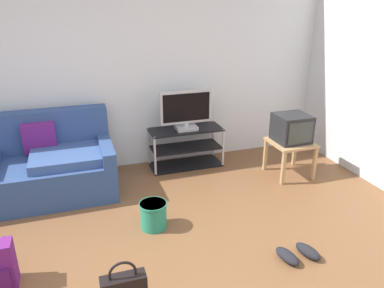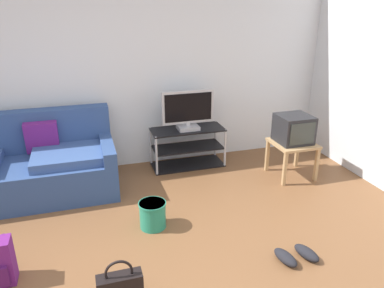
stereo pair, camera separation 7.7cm
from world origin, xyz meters
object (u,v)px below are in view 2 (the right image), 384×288
(side_table, at_px, (292,148))
(flat_tv, at_px, (188,111))
(couch, at_px, (20,168))
(handbag, at_px, (120,287))
(crt_tv, at_px, (294,129))
(cleaning_bucket, at_px, (153,214))
(tv_stand, at_px, (188,147))
(sneakers_pair, at_px, (296,255))

(side_table, bearing_deg, flat_tv, 150.59)
(couch, relative_size, handbag, 5.80)
(handbag, bearing_deg, crt_tv, 33.22)
(cleaning_bucket, bearing_deg, flat_tv, 59.98)
(handbag, bearing_deg, couch, 114.00)
(side_table, xyz_separation_m, handbag, (-2.31, -1.50, -0.25))
(tv_stand, relative_size, cleaning_bucket, 3.52)
(side_table, xyz_separation_m, cleaning_bucket, (-1.89, -0.62, -0.23))
(handbag, bearing_deg, tv_stand, 62.01)
(handbag, height_order, cleaning_bucket, handbag)
(tv_stand, distance_m, handbag, 2.46)
(sneakers_pair, bearing_deg, tv_stand, 98.92)
(tv_stand, xyz_separation_m, cleaning_bucket, (-0.74, -1.30, -0.12))
(couch, bearing_deg, flat_tv, 5.52)
(couch, distance_m, flat_tv, 2.08)
(couch, distance_m, side_table, 3.22)
(flat_tv, xyz_separation_m, handbag, (-1.15, -2.15, -0.64))
(handbag, bearing_deg, flat_tv, 61.76)
(tv_stand, relative_size, crt_tv, 2.40)
(side_table, distance_m, cleaning_bucket, 2.01)
(couch, height_order, side_table, couch)
(side_table, bearing_deg, couch, 171.83)
(tv_stand, distance_m, side_table, 1.34)
(couch, xyz_separation_m, sneakers_pair, (2.36, -1.93, -0.28))
(cleaning_bucket, height_order, sneakers_pair, cleaning_bucket)
(side_table, height_order, handbag, side_table)
(couch, distance_m, sneakers_pair, 3.06)
(side_table, bearing_deg, cleaning_bucket, -161.82)
(tv_stand, distance_m, crt_tv, 1.38)
(couch, relative_size, tv_stand, 2.20)
(couch, xyz_separation_m, flat_tv, (2.03, 0.20, 0.44))
(flat_tv, xyz_separation_m, cleaning_bucket, (-0.74, -1.27, -0.63))
(tv_stand, height_order, sneakers_pair, tv_stand)
(cleaning_bucket, xyz_separation_m, sneakers_pair, (1.07, -0.85, -0.10))
(side_table, xyz_separation_m, sneakers_pair, (-0.82, -1.47, -0.33))
(tv_stand, xyz_separation_m, flat_tv, (0.00, -0.02, 0.51))
(flat_tv, relative_size, side_table, 1.35)
(handbag, distance_m, sneakers_pair, 1.49)
(crt_tv, distance_m, sneakers_pair, 1.79)
(cleaning_bucket, relative_size, sneakers_pair, 0.72)
(sneakers_pair, bearing_deg, crt_tv, 61.13)
(couch, bearing_deg, cleaning_bucket, -39.93)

